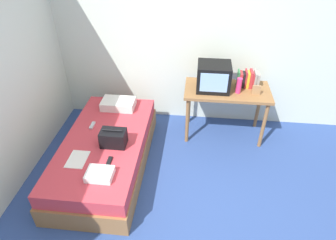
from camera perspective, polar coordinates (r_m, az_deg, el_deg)
ground_plane at (r=3.38m, az=2.18°, el=-18.31°), size 8.00×8.00×0.00m
wall_back at (r=4.24m, az=4.77°, el=15.78°), size 5.20×0.10×2.60m
bed at (r=3.84m, az=-12.04°, el=-6.20°), size 1.00×2.00×0.45m
desk at (r=4.12m, az=11.41°, el=4.75°), size 1.16×0.60×0.76m
tv at (r=3.97m, az=8.91°, el=8.36°), size 0.44×0.39×0.36m
water_bottle at (r=3.97m, az=13.71°, el=6.56°), size 0.07×0.07×0.21m
book_row at (r=4.16m, az=15.41°, el=7.70°), size 0.29×0.17×0.24m
picture_frame at (r=4.00m, az=16.91°, el=5.62°), size 0.11×0.02×0.13m
pillow at (r=4.21m, az=-9.69°, el=3.13°), size 0.46×0.30×0.12m
handbag at (r=3.52m, az=-10.63°, el=-3.48°), size 0.30×0.20×0.23m
magazine at (r=3.48m, az=-17.30°, el=-7.35°), size 0.21×0.29×0.01m
remote_dark at (r=3.35m, az=-11.49°, el=-8.00°), size 0.04×0.16×0.02m
remote_silver at (r=3.93m, az=-14.60°, el=-1.02°), size 0.04×0.14×0.02m
folded_towel at (r=3.20m, az=-13.22°, el=-10.29°), size 0.28×0.22×0.08m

